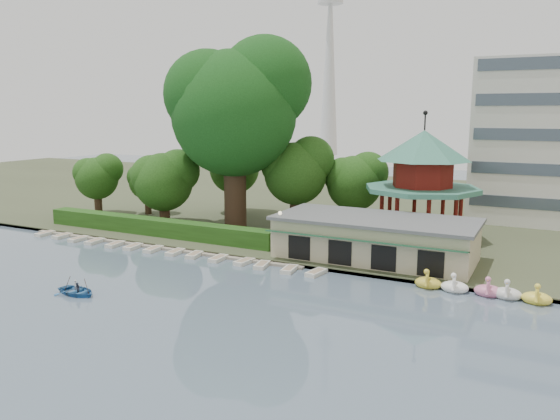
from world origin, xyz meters
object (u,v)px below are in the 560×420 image
Objects in this scene: dock at (158,246)px; boathouse at (375,238)px; pavilion at (423,174)px; big_tree at (236,104)px; rowboat_with_passengers at (77,288)px.

dock is 22.62m from boathouse.
big_tree reaches higher than pavilion.
pavilion is (24.00, 14.80, 7.36)m from dock.
rowboat_with_passengers is at bearing -74.53° from dock.
boathouse is 1.38× the size of pavilion.
pavilion is 0.61× the size of big_tree.
pavilion is at bearing 31.66° from dock.
big_tree reaches higher than rowboat_with_passengers.
dock is 29.14m from pavilion.
dock is at bearing -167.76° from boathouse.
boathouse reaches higher than rowboat_with_passengers.
big_tree is at bearing -169.74° from pavilion.
pavilion is (2.00, 10.03, 5.11)m from boathouse.
boathouse is at bearing -18.42° from big_tree.
rowboat_with_passengers is at bearing -132.75° from boathouse.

